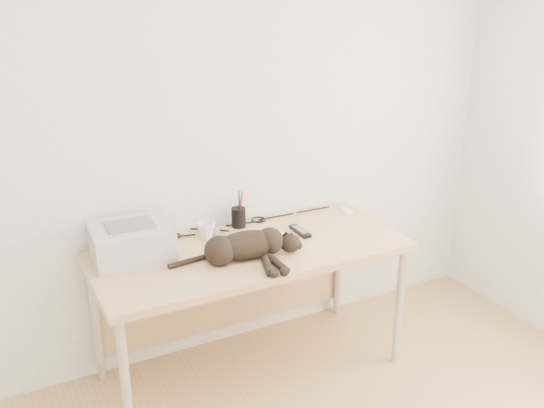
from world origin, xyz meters
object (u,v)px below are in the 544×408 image
mug (206,231)px  mouse (347,209)px  printer (131,241)px  cat (243,247)px  pen_cup (239,217)px  desk (244,265)px

mug → mouse: size_ratio=0.89×
printer → cat: (0.47, -0.27, -0.02)m
printer → pen_cup: size_ratio=1.94×
printer → mug: bearing=6.4°
cat → mug: 0.33m
mug → pen_cup: 0.23m
printer → pen_cup: bearing=10.6°
printer → mug: size_ratio=3.97×
printer → mug: 0.41m
cat → pen_cup: (0.15, 0.39, -0.01)m
desk → pen_cup: 0.28m
mug → pen_cup: (0.22, 0.07, 0.01)m
printer → pen_cup: pen_cup is taller
desk → cat: bearing=-114.2°
printer → pen_cup: (0.62, 0.12, -0.03)m
mouse → mug: bearing=-167.6°
desk → cat: (-0.09, -0.20, 0.20)m
pen_cup → printer: bearing=-169.4°
cat → mouse: bearing=28.2°
pen_cup → mouse: (0.66, -0.09, -0.04)m
desk → mug: mug is taller
printer → mouse: printer is taller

